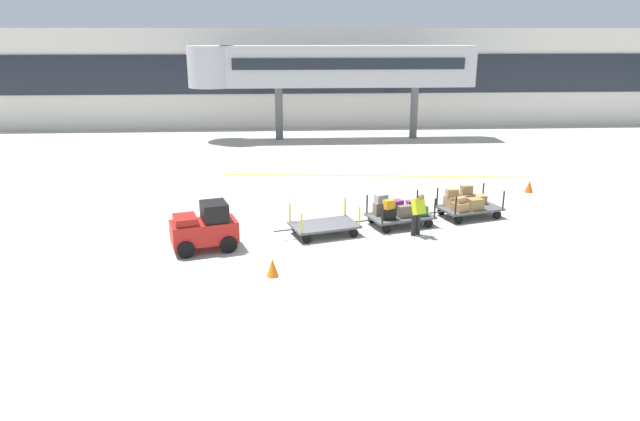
% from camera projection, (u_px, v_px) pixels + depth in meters
% --- Properties ---
extents(ground_plane, '(120.00, 120.00, 0.00)m').
position_uv_depth(ground_plane, '(314.00, 241.00, 19.88)').
color(ground_plane, '#B2ADA0').
extents(apron_lead_line, '(15.33, 1.76, 0.01)m').
position_uv_depth(apron_lead_line, '(375.00, 176.00, 28.95)').
color(apron_lead_line, yellow).
rests_on(apron_lead_line, ground_plane).
extents(terminal_building, '(62.54, 2.51, 7.17)m').
position_uv_depth(terminal_building, '(296.00, 78.00, 43.62)').
color(terminal_building, silver).
rests_on(terminal_building, ground_plane).
extents(jet_bridge, '(18.54, 3.00, 6.05)m').
position_uv_depth(jet_bridge, '(321.00, 67.00, 37.67)').
color(jet_bridge, '#B7B7BC').
rests_on(jet_bridge, ground_plane).
extents(baggage_tug, '(2.33, 1.73, 1.58)m').
position_uv_depth(baggage_tug, '(205.00, 228.00, 18.88)').
color(baggage_tug, red).
rests_on(baggage_tug, ground_plane).
extents(baggage_cart_lead, '(3.08, 2.01, 1.10)m').
position_uv_depth(baggage_cart_lead, '(324.00, 225.00, 20.39)').
color(baggage_cart_lead, '#4C4C4F').
rests_on(baggage_cart_lead, ground_plane).
extents(baggage_cart_middle, '(3.08, 2.01, 1.17)m').
position_uv_depth(baggage_cart_middle, '(398.00, 211.00, 21.33)').
color(baggage_cart_middle, '#4C4C4F').
rests_on(baggage_cart_middle, ground_plane).
extents(baggage_cart_tail, '(3.08, 2.01, 1.18)m').
position_uv_depth(baggage_cart_tail, '(467.00, 203.00, 22.34)').
color(baggage_cart_tail, '#4C4C4F').
rests_on(baggage_cart_tail, ground_plane).
extents(baggage_handler, '(0.54, 0.55, 1.56)m').
position_uv_depth(baggage_handler, '(418.00, 212.00, 20.16)').
color(baggage_handler, black).
rests_on(baggage_handler, ground_plane).
extents(safety_cone_near, '(0.36, 0.36, 0.55)m').
position_uv_depth(safety_cone_near, '(529.00, 186.00, 25.89)').
color(safety_cone_near, '#EA590F').
rests_on(safety_cone_near, ground_plane).
extents(safety_cone_far, '(0.36, 0.36, 0.55)m').
position_uv_depth(safety_cone_far, '(273.00, 267.00, 16.93)').
color(safety_cone_far, orange).
rests_on(safety_cone_far, ground_plane).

